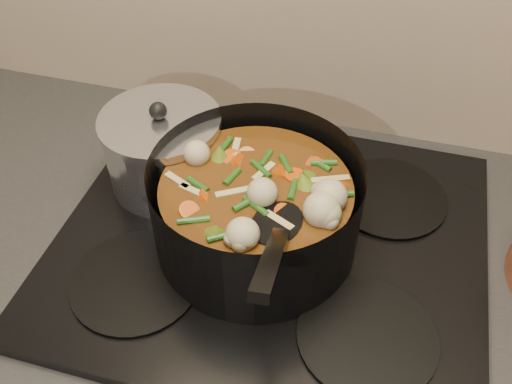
# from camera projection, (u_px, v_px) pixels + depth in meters

# --- Properties ---
(stovetop) EXTENTS (0.62, 0.54, 0.03)m
(stovetop) POSITION_uv_depth(u_px,v_px,m) (271.00, 241.00, 0.85)
(stovetop) COLOR black
(stovetop) RESTS_ON counter
(stockpot) EXTENTS (0.31, 0.40, 0.21)m
(stockpot) POSITION_uv_depth(u_px,v_px,m) (256.00, 209.00, 0.79)
(stockpot) COLOR black
(stockpot) RESTS_ON stovetop
(saucepan) EXTENTS (0.19, 0.19, 0.15)m
(saucepan) POSITION_uv_depth(u_px,v_px,m) (164.00, 150.00, 0.89)
(saucepan) COLOR silver
(saucepan) RESTS_ON stovetop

